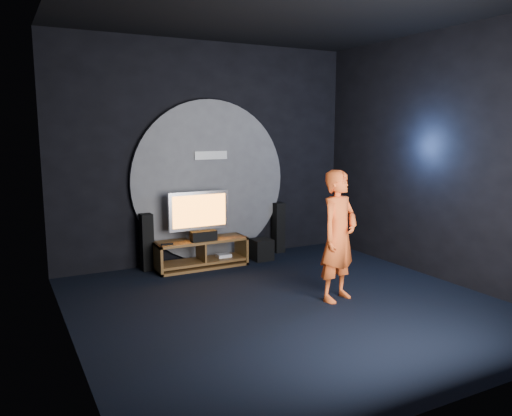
{
  "coord_description": "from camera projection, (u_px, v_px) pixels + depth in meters",
  "views": [
    {
      "loc": [
        -3.07,
        -5.02,
        2.16
      ],
      "look_at": [
        0.11,
        1.05,
        1.05
      ],
      "focal_mm": 35.0,
      "sensor_mm": 36.0,
      "label": 1
    }
  ],
  "objects": [
    {
      "name": "left_wall",
      "position": [
        63.0,
        171.0,
        4.71
      ],
      "size": [
        0.04,
        5.0,
        3.5
      ],
      "primitive_type": "cube",
      "color": "black",
      "rests_on": "ground"
    },
    {
      "name": "tv",
      "position": [
        199.0,
        213.0,
        7.7
      ],
      "size": [
        0.97,
        0.22,
        0.74
      ],
      "color": "#B0B1B7",
      "rests_on": "media_console"
    },
    {
      "name": "player",
      "position": [
        339.0,
        236.0,
        6.21
      ],
      "size": [
        0.69,
        0.56,
        1.64
      ],
      "primitive_type": "imported",
      "rotation": [
        0.0,
        0.0,
        0.31
      ],
      "color": "#EC5720",
      "rests_on": "ground"
    },
    {
      "name": "front_wall",
      "position": [
        466.0,
        183.0,
        3.67
      ],
      "size": [
        5.0,
        0.04,
        3.5
      ],
      "primitive_type": "cube",
      "color": "black",
      "rests_on": "ground"
    },
    {
      "name": "remote",
      "position": [
        167.0,
        244.0,
        7.34
      ],
      "size": [
        0.18,
        0.05,
        0.02
      ],
      "primitive_type": "cube",
      "color": "black",
      "rests_on": "media_console"
    },
    {
      "name": "tower_speaker_right",
      "position": [
        278.0,
        227.0,
        8.69
      ],
      "size": [
        0.17,
        0.19,
        0.87
      ],
      "primitive_type": "cube",
      "color": "black",
      "rests_on": "ground"
    },
    {
      "name": "subwoofer",
      "position": [
        261.0,
        249.0,
        8.21
      ],
      "size": [
        0.32,
        0.32,
        0.35
      ],
      "primitive_type": "cube",
      "color": "black",
      "rests_on": "ground"
    },
    {
      "name": "back_wall",
      "position": [
        208.0,
        153.0,
        8.04
      ],
      "size": [
        5.0,
        0.04,
        3.5
      ],
      "primitive_type": "cube",
      "color": "black",
      "rests_on": "ground"
    },
    {
      "name": "tower_speaker_left",
      "position": [
        147.0,
        242.0,
        7.57
      ],
      "size": [
        0.17,
        0.19,
        0.87
      ],
      "primitive_type": "cube",
      "color": "black",
      "rests_on": "ground"
    },
    {
      "name": "floor",
      "position": [
        288.0,
        305.0,
        6.14
      ],
      "size": [
        5.0,
        5.0,
        0.0
      ],
      "primitive_type": "plane",
      "color": "black",
      "rests_on": "ground"
    },
    {
      "name": "media_console",
      "position": [
        202.0,
        255.0,
        7.75
      ],
      "size": [
        1.43,
        0.45,
        0.45
      ],
      "color": "brown",
      "rests_on": "ground"
    },
    {
      "name": "wall_disc_panel",
      "position": [
        210.0,
        181.0,
        8.07
      ],
      "size": [
        2.6,
        0.11,
        2.6
      ],
      "color": "#515156",
      "rests_on": "ground"
    },
    {
      "name": "right_wall",
      "position": [
        441.0,
        157.0,
        7.01
      ],
      "size": [
        0.04,
        5.0,
        3.5
      ],
      "primitive_type": "cube",
      "color": "black",
      "rests_on": "ground"
    },
    {
      "name": "ceiling",
      "position": [
        291.0,
        6.0,
        5.58
      ],
      "size": [
        5.0,
        5.0,
        0.01
      ],
      "primitive_type": "cube",
      "color": "black",
      "rests_on": "back_wall"
    },
    {
      "name": "center_speaker",
      "position": [
        204.0,
        236.0,
        7.6
      ],
      "size": [
        0.4,
        0.15,
        0.15
      ],
      "primitive_type": "cube",
      "color": "black",
      "rests_on": "media_console"
    }
  ]
}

